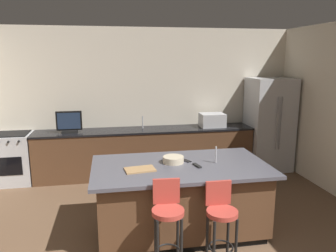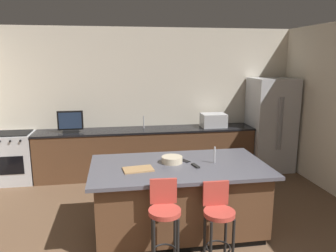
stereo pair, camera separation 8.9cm
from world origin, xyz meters
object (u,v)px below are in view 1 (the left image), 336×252
object	(u,v)px
refrigerator	(269,124)
tv_monitor	(69,123)
microwave	(212,120)
bar_stool_left	(168,219)
range_oven	(11,158)
tv_remote	(197,166)
kitchen_island	(180,198)
fruit_bowl	(173,160)
cell_phone	(186,161)
bar_stool_right	(221,218)
cutting_board	(140,169)

from	to	relation	value
refrigerator	tv_monitor	distance (m)	3.94
microwave	bar_stool_left	distance (m)	3.38
range_oven	bar_stool_left	bearing A→B (deg)	-51.78
bar_stool_left	tv_remote	size ratio (longest dim) A/B	5.97
range_oven	tv_remote	size ratio (longest dim) A/B	5.52
kitchen_island	range_oven	bearing A→B (deg)	140.33
kitchen_island	fruit_bowl	xyz separation A→B (m)	(-0.07, 0.10, 0.50)
refrigerator	fruit_bowl	size ratio (longest dim) A/B	6.85
microwave	cell_phone	bearing A→B (deg)	-116.28
microwave	cell_phone	size ratio (longest dim) A/B	3.20
fruit_bowl	cell_phone	size ratio (longest dim) A/B	1.83
fruit_bowl	bar_stool_left	bearing A→B (deg)	-104.82
bar_stool_right	cell_phone	bearing A→B (deg)	101.08
bar_stool_left	kitchen_island	bearing A→B (deg)	71.77
microwave	tv_monitor	xyz separation A→B (m)	(-2.75, -0.05, 0.05)
bar_stool_left	cutting_board	size ratio (longest dim) A/B	2.79
bar_stool_right	cutting_board	bearing A→B (deg)	141.00
bar_stool_right	tv_remote	bearing A→B (deg)	97.74
refrigerator	fruit_bowl	xyz separation A→B (m)	(-2.40, -2.06, 0.03)
tv_remote	range_oven	bearing A→B (deg)	128.37
cutting_board	bar_stool_left	bearing A→B (deg)	-71.99
cutting_board	tv_remote	bearing A→B (deg)	1.24
tv_monitor	bar_stool_right	xyz separation A→B (m)	(1.89, -2.95, -0.54)
range_oven	microwave	world-z (taller)	microwave
bar_stool_right	cell_phone	size ratio (longest dim) A/B	6.29
microwave	cutting_board	xyz separation A→B (m)	(-1.67, -2.34, -0.12)
tv_monitor	bar_stool_left	size ratio (longest dim) A/B	0.45
bar_stool_right	range_oven	bearing A→B (deg)	134.96
cell_phone	refrigerator	bearing A→B (deg)	14.14
range_oven	microwave	xyz separation A→B (m)	(3.83, 0.00, 0.58)
tv_monitor	bar_stool_left	bearing A→B (deg)	-66.34
range_oven	bar_stool_left	distance (m)	3.85
microwave	cell_phone	distance (m)	2.33
tv_monitor	tv_remote	distance (m)	2.91
microwave	bar_stool_right	bearing A→B (deg)	-105.88
range_oven	microwave	bearing A→B (deg)	0.02
tv_remote	cell_phone	bearing A→B (deg)	97.18
microwave	tv_remote	xyz separation A→B (m)	(-0.94, -2.32, -0.11)
fruit_bowl	cutting_board	bearing A→B (deg)	-155.17
refrigerator	cell_phone	distance (m)	3.00
kitchen_island	tv_remote	distance (m)	0.51
kitchen_island	cell_phone	xyz separation A→B (m)	(0.11, 0.14, 0.46)
microwave	cutting_board	bearing A→B (deg)	-125.52
bar_stool_right	tv_remote	distance (m)	0.78
microwave	fruit_bowl	distance (m)	2.45
microwave	tv_monitor	world-z (taller)	tv_monitor
kitchen_island	bar_stool_right	bearing A→B (deg)	-69.94
tv_monitor	cell_phone	world-z (taller)	tv_monitor
bar_stool_left	tv_remote	xyz separation A→B (m)	(0.50, 0.70, 0.32)
bar_stool_left	cutting_board	xyz separation A→B (m)	(-0.22, 0.68, 0.32)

